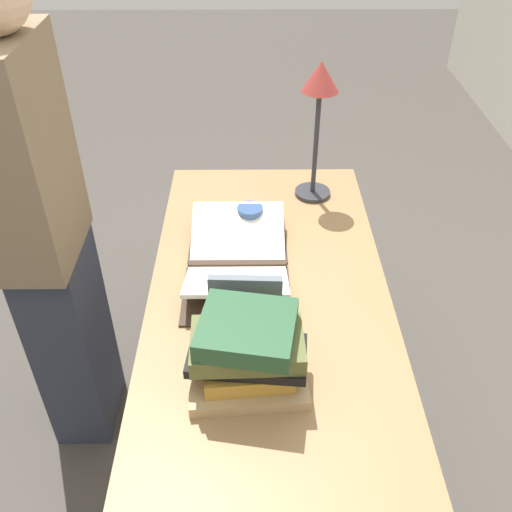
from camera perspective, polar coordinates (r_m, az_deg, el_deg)
name	(u,v)px	position (r m, az deg, el deg)	size (l,w,h in m)	color
ground_plane	(266,430)	(2.31, 1.05, -16.96)	(12.00, 12.00, 0.00)	#47423D
reading_desk	(269,311)	(1.83, 1.28, -5.51)	(1.51, 0.74, 0.72)	#937047
open_book	(237,260)	(1.84, -1.89, -0.42)	(0.55, 0.33, 0.10)	#38281E
book_stack_tall	(247,353)	(1.44, -0.87, -9.70)	(0.24, 0.31, 0.21)	tan
book_standing_upright	(246,308)	(1.55, -1.05, -5.18)	(0.03, 0.20, 0.21)	slate
reading_lamp	(319,98)	(2.06, 6.34, 15.42)	(0.14, 0.14, 0.52)	#2D2D33
coffee_mug	(250,218)	(2.00, -0.57, 3.79)	(0.11, 0.09, 0.09)	#335184
person_reader	(47,242)	(1.88, -20.21, 1.33)	(0.36, 0.23, 1.68)	#2D3342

